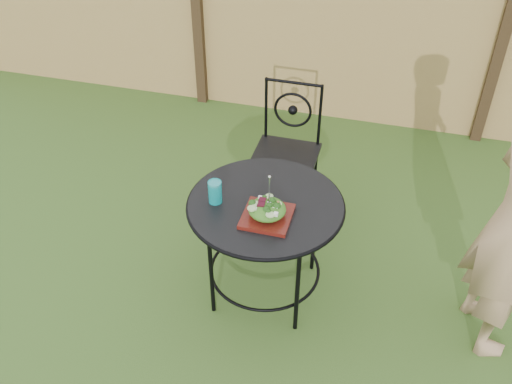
% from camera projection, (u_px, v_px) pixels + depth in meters
% --- Properties ---
extents(ground, '(60.00, 60.00, 0.00)m').
position_uv_depth(ground, '(279.00, 279.00, 3.79)').
color(ground, '#264616').
rests_on(ground, ground).
extents(fence, '(8.00, 0.12, 1.90)m').
position_uv_depth(fence, '(342.00, 20.00, 4.86)').
color(fence, tan).
rests_on(fence, ground).
extents(patio_table, '(0.92, 0.92, 0.72)m').
position_uv_depth(patio_table, '(265.00, 221.00, 3.37)').
color(patio_table, black).
rests_on(patio_table, ground).
extents(patio_chair, '(0.46, 0.46, 0.95)m').
position_uv_depth(patio_chair, '(287.00, 146.00, 4.14)').
color(patio_chair, black).
rests_on(patio_chair, ground).
extents(salad_plate, '(0.27, 0.27, 0.02)m').
position_uv_depth(salad_plate, '(267.00, 216.00, 3.17)').
color(salad_plate, '#4B0A0D').
rests_on(salad_plate, patio_table).
extents(salad, '(0.21, 0.21, 0.08)m').
position_uv_depth(salad, '(267.00, 209.00, 3.14)').
color(salad, '#235614').
rests_on(salad, salad_plate).
extents(fork, '(0.01, 0.01, 0.18)m').
position_uv_depth(fork, '(269.00, 191.00, 3.06)').
color(fork, silver).
rests_on(fork, salad).
extents(drinking_glass, '(0.08, 0.08, 0.14)m').
position_uv_depth(drinking_glass, '(215.00, 192.00, 3.25)').
color(drinking_glass, '#0D9499').
rests_on(drinking_glass, patio_table).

